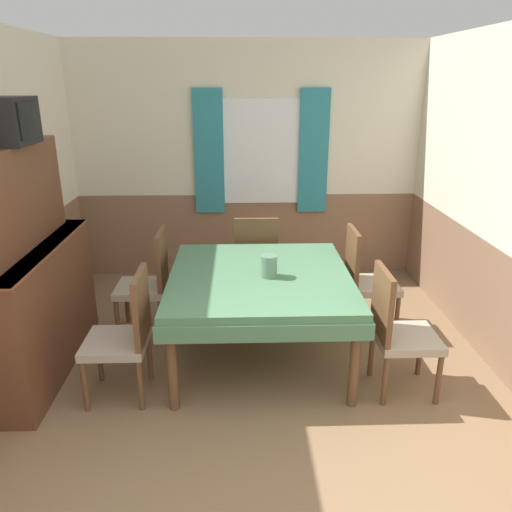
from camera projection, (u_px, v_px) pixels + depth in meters
name	position (u px, v px, depth m)	size (l,w,h in m)	color
wall_back	(248.00, 163.00, 5.58)	(4.22, 0.09, 2.60)	silver
wall_right	(503.00, 202.00, 3.84)	(0.05, 4.18, 2.60)	silver
dining_table	(260.00, 286.00, 3.97)	(1.45, 1.54, 0.75)	#4C7A56
chair_left_far	(149.00, 280.00, 4.45)	(0.44, 0.44, 0.96)	brown
chair_right_near	(397.00, 329.00, 3.58)	(0.44, 0.44, 0.96)	brown
chair_head_window	(256.00, 259.00, 4.97)	(0.44, 0.44, 0.96)	brown
chair_right_far	(365.00, 277.00, 4.51)	(0.44, 0.44, 0.96)	brown
chair_left_near	(126.00, 333.00, 3.52)	(0.44, 0.44, 0.96)	brown
sideboard	(30.00, 282.00, 3.77)	(0.46, 1.57, 1.76)	brown
tv	(9.00, 121.00, 3.44)	(0.29, 0.43, 0.32)	black
vase	(269.00, 266.00, 3.85)	(0.13, 0.13, 0.17)	slate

